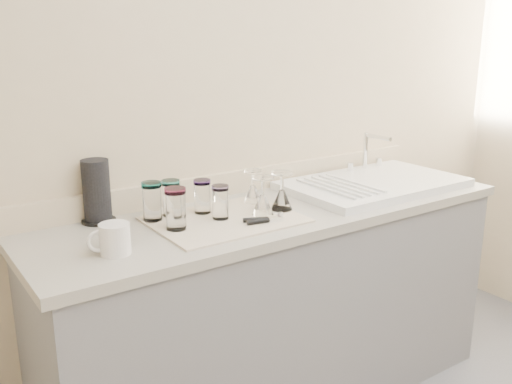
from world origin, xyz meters
TOP-DOWN VIEW (x-y plane):
  - counter_unit at (0.00, 1.20)m, footprint 2.06×0.62m
  - sink_unit at (0.55, 1.20)m, footprint 0.82×0.50m
  - dish_towel at (-0.27, 1.18)m, footprint 0.55×0.42m
  - tumbler_teal at (-0.50, 1.32)m, footprint 0.07×0.07m
  - tumbler_cyan at (-0.42, 1.33)m, footprint 0.07×0.07m
  - tumbler_purple at (-0.30, 1.29)m, footprint 0.07×0.07m
  - tumbler_magenta at (-0.48, 1.18)m, footprint 0.08×0.08m
  - tumbler_lavender at (-0.28, 1.19)m, footprint 0.07×0.07m
  - goblet_back_right at (-0.05, 1.31)m, footprint 0.08×0.08m
  - goblet_front_left at (-0.12, 1.14)m, footprint 0.09×0.09m
  - goblet_front_right at (-0.02, 1.15)m, footprint 0.09×0.09m
  - can_opener at (-0.17, 1.06)m, footprint 0.15×0.08m
  - white_mug at (-0.74, 1.09)m, footprint 0.15×0.12m
  - paper_towel_roll at (-0.67, 1.44)m, footprint 0.13×0.13m

SIDE VIEW (x-z plane):
  - counter_unit at x=0.00m, z-range 0.00..0.90m
  - dish_towel at x=-0.27m, z-range 0.90..0.91m
  - can_opener at x=-0.17m, z-range 0.91..0.93m
  - sink_unit at x=0.55m, z-range 0.81..1.03m
  - white_mug at x=-0.74m, z-range 0.90..1.00m
  - goblet_back_right at x=-0.05m, z-range 0.89..1.02m
  - goblet_front_left at x=-0.12m, z-range 0.88..1.04m
  - goblet_front_right at x=-0.02m, z-range 0.88..1.04m
  - tumbler_lavender at x=-0.28m, z-range 0.91..1.04m
  - tumbler_purple at x=-0.30m, z-range 0.91..1.04m
  - tumbler_cyan at x=-0.42m, z-range 0.91..1.05m
  - tumbler_teal at x=-0.50m, z-range 0.91..1.06m
  - tumbler_magenta at x=-0.48m, z-range 0.91..1.06m
  - paper_towel_roll at x=-0.67m, z-range 0.90..1.14m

